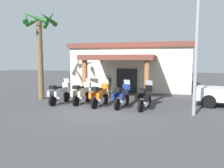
# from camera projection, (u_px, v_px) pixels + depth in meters

# --- Properties ---
(ground_plane) EXTENTS (80.00, 80.00, 0.00)m
(ground_plane) POSITION_uv_depth(u_px,v_px,m) (98.00, 111.00, 12.02)
(ground_plane) COLOR #424244
(motel_building) EXTENTS (11.41, 11.95, 4.35)m
(motel_building) POSITION_uv_depth(u_px,v_px,m) (132.00, 66.00, 21.68)
(motel_building) COLOR silver
(motel_building) RESTS_ON ground_plane
(motorcycle_silver) EXTENTS (0.73, 2.21, 1.61)m
(motorcycle_silver) POSITION_uv_depth(u_px,v_px,m) (59.00, 93.00, 14.05)
(motorcycle_silver) COLOR black
(motorcycle_silver) RESTS_ON ground_plane
(motorcycle_cream) EXTENTS (0.73, 2.21, 1.61)m
(motorcycle_cream) POSITION_uv_depth(u_px,v_px,m) (82.00, 93.00, 14.05)
(motorcycle_cream) COLOR black
(motorcycle_cream) RESTS_ON ground_plane
(motorcycle_orange) EXTENTS (0.76, 2.21, 1.61)m
(motorcycle_orange) POSITION_uv_depth(u_px,v_px,m) (100.00, 95.00, 13.31)
(motorcycle_orange) COLOR black
(motorcycle_orange) RESTS_ON ground_plane
(motorcycle_blue) EXTENTS (0.80, 2.21, 1.61)m
(motorcycle_blue) POSITION_uv_depth(u_px,v_px,m) (122.00, 96.00, 12.94)
(motorcycle_blue) COLOR black
(motorcycle_blue) RESTS_ON ground_plane
(motorcycle_black) EXTENTS (0.85, 2.20, 1.61)m
(motorcycle_black) POSITION_uv_depth(u_px,v_px,m) (145.00, 97.00, 12.48)
(motorcycle_black) COLOR black
(motorcycle_black) RESTS_ON ground_plane
(pedestrian) EXTENTS (0.32, 0.51, 1.73)m
(pedestrian) POSITION_uv_depth(u_px,v_px,m) (109.00, 85.00, 16.24)
(pedestrian) COLOR brown
(pedestrian) RESTS_ON ground_plane
(palm_tree_roadside) EXTENTS (2.45, 2.55, 6.43)m
(palm_tree_roadside) POSITION_uv_depth(u_px,v_px,m) (40.00, 38.00, 15.31)
(palm_tree_roadside) COLOR brown
(palm_tree_roadside) RESTS_ON ground_plane
(roadside_sign) EXTENTS (1.40, 0.18, 6.98)m
(roadside_sign) POSITION_uv_depth(u_px,v_px,m) (198.00, 23.00, 10.66)
(roadside_sign) COLOR #99999E
(roadside_sign) RESTS_ON ground_plane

